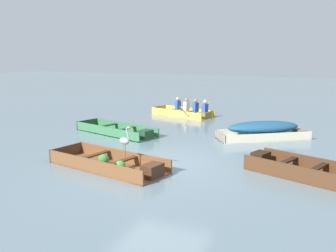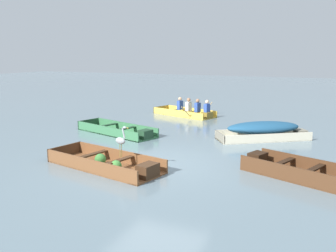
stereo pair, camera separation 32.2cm
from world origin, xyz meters
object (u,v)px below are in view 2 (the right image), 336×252
dinghy_wooden_brown_foreground (109,164)px  skiff_dark_varnish_mid_moored (293,170)px  skiff_cream_near_moored (264,129)px  rowboat_yellow_with_crew (188,112)px  skiff_green_far_moored (119,131)px  heron_on_dinghy (121,140)px

dinghy_wooden_brown_foreground → skiff_dark_varnish_mid_moored: 4.76m
skiff_cream_near_moored → rowboat_yellow_with_crew: bearing=139.5°
dinghy_wooden_brown_foreground → skiff_dark_varnish_mid_moored: bearing=16.9°
dinghy_wooden_brown_foreground → skiff_green_far_moored: (-2.00, 3.83, -0.01)m
skiff_cream_near_moored → heron_on_dinghy: size_ratio=3.87×
skiff_green_far_moored → heron_on_dinghy: 4.61m
skiff_dark_varnish_mid_moored → rowboat_yellow_with_crew: bearing=127.3°
skiff_dark_varnish_mid_moored → skiff_green_far_moored: (-6.56, 2.44, -0.03)m
skiff_cream_near_moored → rowboat_yellow_with_crew: rowboat_yellow_with_crew is taller
dinghy_wooden_brown_foreground → skiff_dark_varnish_mid_moored: (4.56, 1.38, 0.01)m
skiff_cream_near_moored → skiff_dark_varnish_mid_moored: bearing=-70.0°
dinghy_wooden_brown_foreground → skiff_green_far_moored: dinghy_wooden_brown_foreground is taller
skiff_green_far_moored → heron_on_dinghy: size_ratio=4.29×
skiff_cream_near_moored → rowboat_yellow_with_crew: (-4.26, 3.65, -0.15)m
skiff_green_far_moored → dinghy_wooden_brown_foreground: bearing=-62.4°
rowboat_yellow_with_crew → dinghy_wooden_brown_foreground: bearing=-83.0°
skiff_cream_near_moored → heron_on_dinghy: 5.87m
dinghy_wooden_brown_foreground → skiff_cream_near_moored: 6.05m
dinghy_wooden_brown_foreground → skiff_cream_near_moored: size_ratio=1.09×
skiff_green_far_moored → heron_on_dinghy: bearing=-57.9°
skiff_cream_near_moored → skiff_green_far_moored: bearing=-166.0°
dinghy_wooden_brown_foreground → heron_on_dinghy: bearing=-3.7°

